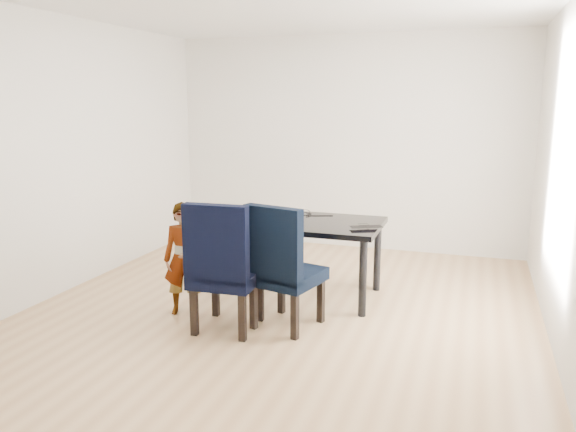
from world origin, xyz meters
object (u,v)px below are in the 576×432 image
(laptop, at_px, (365,227))
(plate, at_px, (227,220))
(chair_right, at_px, (288,265))
(dining_table, at_px, (298,257))
(chair_left, at_px, (227,265))
(child, at_px, (184,259))

(laptop, bearing_deg, plate, -21.51)
(chair_right, relative_size, plate, 4.15)
(dining_table, relative_size, plate, 6.21)
(dining_table, distance_m, laptop, 0.79)
(dining_table, xyz_separation_m, laptop, (0.68, -0.12, 0.39))
(plate, bearing_deg, chair_right, -34.09)
(chair_right, bearing_deg, plate, 159.62)
(plate, bearing_deg, laptop, 4.67)
(dining_table, xyz_separation_m, chair_right, (0.16, -0.78, 0.16))
(dining_table, height_order, chair_left, chair_left)
(chair_right, bearing_deg, chair_left, -141.70)
(chair_left, bearing_deg, chair_right, 21.92)
(chair_right, height_order, plate, chair_right)
(dining_table, xyz_separation_m, chair_left, (-0.30, -0.99, 0.17))
(laptop, bearing_deg, chair_right, 25.41)
(chair_right, distance_m, child, 0.97)
(chair_right, bearing_deg, laptop, 65.30)
(child, height_order, laptop, child)
(dining_table, relative_size, chair_right, 1.50)
(plate, xyz_separation_m, laptop, (1.33, 0.11, 0.00))
(dining_table, bearing_deg, chair_right, -78.42)
(chair_left, relative_size, laptop, 3.76)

